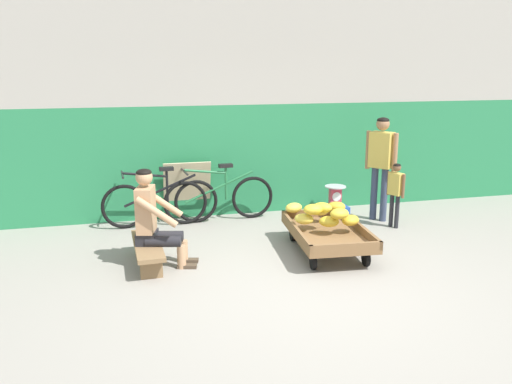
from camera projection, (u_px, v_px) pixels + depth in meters
ground_plane at (313, 293)px, 5.37m from camera, size 80.00×80.00×0.00m
back_wall at (243, 103)px, 7.98m from camera, size 16.00×0.30×3.40m
banana_cart at (327, 234)px, 6.46m from camera, size 0.95×1.50×0.36m
banana_pile at (323, 213)px, 6.56m from camera, size 0.91×1.03×0.26m
low_bench at (148, 249)px, 6.06m from camera, size 0.34×1.11×0.27m
vendor_seated at (154, 218)px, 5.98m from camera, size 0.73×0.58×1.14m
plastic_crate at (334, 216)px, 7.54m from camera, size 0.36×0.28×0.30m
weighing_scale at (335, 196)px, 7.47m from camera, size 0.30×0.30×0.29m
bicycle_near_left at (160, 202)px, 7.52m from camera, size 1.66×0.48×0.86m
bicycle_far_left at (219, 198)px, 7.75m from camera, size 1.66×0.48×0.86m
sign_board at (187, 190)px, 7.89m from camera, size 0.70×0.26×0.87m
customer_adult at (381, 157)px, 7.66m from camera, size 0.35×0.40×1.53m
customer_child at (396, 188)px, 7.39m from camera, size 0.19×0.27×0.93m
shopping_bag at (338, 228)px, 7.11m from camera, size 0.18×0.12×0.24m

